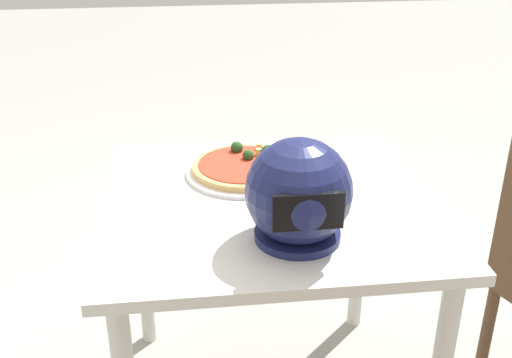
# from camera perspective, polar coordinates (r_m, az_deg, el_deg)

# --- Properties ---
(dining_table) EXTENTS (0.88, 0.83, 0.73)m
(dining_table) POSITION_cam_1_polar(r_m,az_deg,el_deg) (1.72, 1.13, -4.85)
(dining_table) COLOR beige
(dining_table) RESTS_ON ground
(pizza_plate) EXTENTS (0.34, 0.34, 0.01)m
(pizza_plate) POSITION_cam_1_polar(r_m,az_deg,el_deg) (1.81, -1.07, 0.67)
(pizza_plate) COLOR white
(pizza_plate) RESTS_ON dining_table
(pizza) EXTENTS (0.30, 0.30, 0.05)m
(pizza) POSITION_cam_1_polar(r_m,az_deg,el_deg) (1.81, -0.99, 1.27)
(pizza) COLOR tan
(pizza) RESTS_ON pizza_plate
(motorcycle_helmet) EXTENTS (0.25, 0.25, 0.25)m
(motorcycle_helmet) POSITION_cam_1_polar(r_m,az_deg,el_deg) (1.44, 3.92, -1.33)
(motorcycle_helmet) COLOR #191E4C
(motorcycle_helmet) RESTS_ON dining_table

